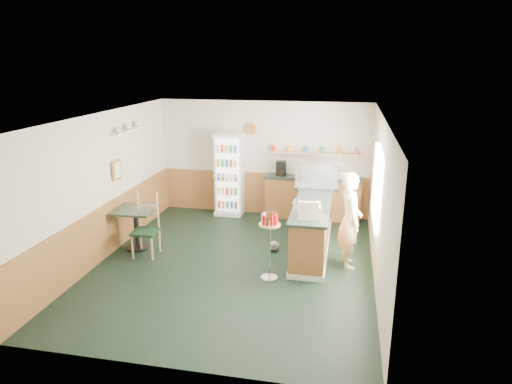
% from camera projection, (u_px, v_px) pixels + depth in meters
% --- Properties ---
extents(ground, '(6.00, 6.00, 0.00)m').
position_uv_depth(ground, '(234.00, 264.00, 8.39)').
color(ground, black).
rests_on(ground, ground).
extents(room_envelope, '(5.04, 6.02, 2.72)m').
position_uv_depth(room_envelope, '(230.00, 174.00, 8.69)').
color(room_envelope, beige).
rests_on(room_envelope, ground).
extents(service_counter, '(0.68, 3.01, 1.01)m').
position_uv_depth(service_counter, '(313.00, 226.00, 9.01)').
color(service_counter, '#A36334').
rests_on(service_counter, ground).
extents(back_counter, '(2.24, 0.42, 1.69)m').
position_uv_depth(back_counter, '(312.00, 196.00, 10.64)').
color(back_counter, '#A36334').
rests_on(back_counter, ground).
extents(drinks_fridge, '(0.65, 0.54, 1.98)m').
position_uv_depth(drinks_fridge, '(229.00, 174.00, 10.84)').
color(drinks_fridge, silver).
rests_on(drinks_fridge, ground).
extents(display_case, '(0.90, 0.47, 0.51)m').
position_uv_depth(display_case, '(317.00, 176.00, 9.53)').
color(display_case, silver).
rests_on(display_case, service_counter).
extents(cash_register, '(0.41, 0.43, 0.22)m').
position_uv_depth(cash_register, '(309.00, 211.00, 7.84)').
color(cash_register, beige).
rests_on(cash_register, service_counter).
extents(shopkeeper, '(0.54, 0.66, 1.75)m').
position_uv_depth(shopkeeper, '(350.00, 220.00, 8.09)').
color(shopkeeper, tan).
rests_on(shopkeeper, ground).
extents(condiment_stand, '(0.37, 0.37, 1.16)m').
position_uv_depth(condiment_stand, '(270.00, 235.00, 7.64)').
color(condiment_stand, silver).
rests_on(condiment_stand, ground).
extents(newspaper_rack, '(0.09, 0.43, 0.69)m').
position_uv_depth(newspaper_rack, '(296.00, 217.00, 9.14)').
color(newspaper_rack, black).
rests_on(newspaper_rack, ground).
extents(cafe_table, '(0.80, 0.80, 0.83)m').
position_uv_depth(cafe_table, '(136.00, 221.00, 8.92)').
color(cafe_table, black).
rests_on(cafe_table, ground).
extents(cafe_chair, '(0.47, 0.47, 1.21)m').
position_uv_depth(cafe_chair, '(147.00, 223.00, 8.68)').
color(cafe_chair, black).
rests_on(cafe_chair, ground).
extents(dog_doorstop, '(0.20, 0.26, 0.24)m').
position_uv_depth(dog_doorstop, '(274.00, 246.00, 8.92)').
color(dog_doorstop, gray).
rests_on(dog_doorstop, ground).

